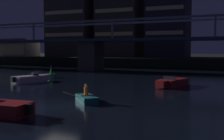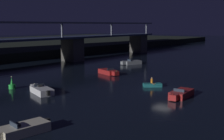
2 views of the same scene
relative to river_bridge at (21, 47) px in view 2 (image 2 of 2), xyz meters
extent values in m
plane|color=black|center=(0.00, -32.85, -4.26)|extent=(400.00, 400.00, 0.00)
cube|color=#4C4944|center=(14.31, 0.01, -1.49)|extent=(3.60, 4.40, 5.55)
cube|color=#4C4944|center=(42.92, 0.01, -1.49)|extent=(3.60, 4.40, 5.55)
cube|color=#2D3856|center=(0.00, 0.01, 1.51)|extent=(91.84, 6.40, 0.45)
cube|color=slate|center=(0.00, -2.89, 4.94)|extent=(91.84, 0.36, 0.36)
cube|color=slate|center=(0.00, 2.91, 4.94)|extent=(91.84, 0.36, 0.36)
cube|color=slate|center=(8.58, -2.89, 3.34)|extent=(0.30, 0.30, 3.20)
cube|color=slate|center=(25.75, -2.89, 3.34)|extent=(0.30, 0.30, 3.20)
cube|color=slate|center=(42.92, -2.89, 3.34)|extent=(0.30, 0.30, 3.20)
cube|color=maroon|center=(-1.78, -36.37, -3.86)|extent=(4.01, 2.03, 0.80)
cube|color=maroon|center=(-4.18, -36.51, -3.81)|extent=(0.96, 1.04, 0.70)
cube|color=#283342|center=(-2.63, -36.42, -3.28)|extent=(0.18, 1.35, 0.36)
cube|color=#262628|center=(-2.38, -36.41, -3.34)|extent=(0.43, 0.58, 0.24)
cube|color=black|center=(0.37, -36.24, -3.76)|extent=(0.38, 0.38, 0.60)
sphere|color=red|center=(-4.43, -36.53, -3.38)|extent=(0.12, 0.12, 0.12)
cube|color=maroon|center=(5.27, -18.71, -3.86)|extent=(2.87, 4.27, 0.80)
cube|color=maroon|center=(4.56, -21.00, -3.81)|extent=(1.21, 1.15, 0.70)
cube|color=#283342|center=(5.02, -19.52, -3.28)|extent=(1.32, 0.49, 0.36)
cube|color=#262628|center=(5.09, -19.28, -3.34)|extent=(0.65, 0.55, 0.24)
cube|color=black|center=(5.91, -16.65, -3.76)|extent=(0.45, 0.45, 0.60)
sphere|color=#33D84C|center=(4.49, -21.24, -3.38)|extent=(0.12, 0.12, 0.12)
cube|color=gray|center=(18.57, -14.78, -3.86)|extent=(4.30, 3.11, 0.80)
cube|color=gray|center=(16.33, -13.90, -3.81)|extent=(1.20, 1.25, 0.70)
cube|color=#283342|center=(17.78, -14.47, -3.28)|extent=(0.59, 1.29, 0.36)
cube|color=#262628|center=(18.01, -14.56, -3.34)|extent=(0.58, 0.67, 0.24)
cube|color=black|center=(20.57, -15.57, -3.76)|extent=(0.47, 0.47, 0.60)
sphere|color=beige|center=(16.10, -13.81, -3.38)|extent=(0.12, 0.12, 0.12)
cube|color=beige|center=(-21.05, -31.84, -3.86)|extent=(4.10, 2.27, 0.80)
cube|color=#283342|center=(-21.89, -31.73, -3.28)|extent=(0.26, 1.35, 0.36)
cube|color=#262628|center=(-21.65, -31.76, -3.34)|extent=(0.47, 0.60, 0.24)
cube|color=black|center=(-18.91, -32.10, -3.76)|extent=(0.40, 0.40, 0.60)
cube|color=silver|center=(-11.56, -21.70, -3.86)|extent=(2.82, 4.26, 0.80)
cube|color=silver|center=(-10.89, -19.39, -3.81)|extent=(1.20, 1.14, 0.70)
cube|color=#283342|center=(-11.33, -20.88, -3.28)|extent=(1.32, 0.47, 0.36)
cube|color=#262628|center=(-11.40, -21.12, -3.34)|extent=(0.65, 0.54, 0.24)
cube|color=black|center=(-12.17, -23.77, -3.76)|extent=(0.45, 0.45, 0.60)
sphere|color=beige|center=(-10.82, -19.15, -3.38)|extent=(0.12, 0.12, 0.12)
cylinder|color=green|center=(-12.33, -16.10, -3.96)|extent=(0.90, 0.90, 0.60)
cone|color=green|center=(-12.33, -16.10, -3.16)|extent=(0.36, 0.36, 1.00)
sphere|color=#F2EAB2|center=(-12.33, -16.10, -2.58)|extent=(0.16, 0.16, 0.16)
cube|color=#196066|center=(1.05, -30.52, -4.02)|extent=(2.61, 2.63, 0.48)
cube|color=#7F6647|center=(1.05, -30.52, -3.75)|extent=(0.85, 0.84, 0.06)
cylinder|color=orange|center=(0.98, -30.45, -3.42)|extent=(0.32, 0.32, 0.60)
sphere|color=tan|center=(0.98, -30.45, -3.01)|extent=(0.22, 0.22, 0.22)
cylinder|color=olive|center=(0.31, -31.25, -3.68)|extent=(1.12, 1.10, 0.59)
camera|label=1|loc=(11.08, -49.14, -0.36)|focal=45.24mm
camera|label=2|loc=(-33.85, -51.37, 4.51)|focal=46.13mm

